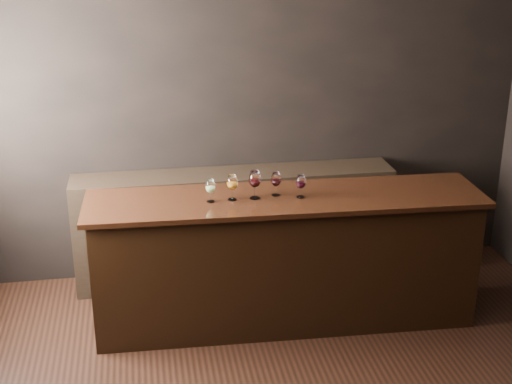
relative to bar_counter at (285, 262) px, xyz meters
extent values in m
cube|color=black|center=(-0.21, 1.01, 0.89)|extent=(5.00, 0.02, 2.80)
cube|color=black|center=(0.00, 0.00, 0.00)|extent=(2.94, 0.74, 1.02)
cube|color=black|center=(0.00, 0.00, 0.53)|extent=(3.04, 0.81, 0.04)
cube|color=black|center=(-0.29, 0.79, -0.01)|extent=(2.76, 0.40, 0.99)
cylinder|color=white|center=(-0.57, -0.01, 0.55)|extent=(0.06, 0.06, 0.00)
cylinder|color=white|center=(-0.57, -0.01, 0.59)|extent=(0.01, 0.01, 0.07)
ellipsoid|color=white|center=(-0.57, -0.01, 0.67)|extent=(0.07, 0.07, 0.10)
cylinder|color=white|center=(-0.57, -0.01, 0.72)|extent=(0.05, 0.05, 0.01)
ellipsoid|color=#C4D877|center=(-0.57, -0.01, 0.65)|extent=(0.06, 0.06, 0.05)
cylinder|color=white|center=(-0.41, 0.00, 0.55)|extent=(0.07, 0.07, 0.00)
cylinder|color=white|center=(-0.41, 0.00, 0.59)|extent=(0.01, 0.01, 0.07)
ellipsoid|color=white|center=(-0.41, 0.00, 0.69)|extent=(0.08, 0.08, 0.12)
cylinder|color=white|center=(-0.41, 0.00, 0.74)|extent=(0.06, 0.06, 0.01)
ellipsoid|color=orange|center=(-0.41, 0.00, 0.67)|extent=(0.07, 0.07, 0.05)
cylinder|color=white|center=(-0.24, 0.00, 0.55)|extent=(0.08, 0.08, 0.00)
cylinder|color=white|center=(-0.24, 0.00, 0.60)|extent=(0.01, 0.01, 0.08)
ellipsoid|color=white|center=(-0.24, 0.00, 0.70)|extent=(0.09, 0.09, 0.13)
cylinder|color=white|center=(-0.24, 0.00, 0.76)|extent=(0.07, 0.07, 0.01)
ellipsoid|color=black|center=(-0.24, 0.00, 0.68)|extent=(0.07, 0.07, 0.06)
cylinder|color=white|center=(-0.07, 0.04, 0.55)|extent=(0.07, 0.07, 0.00)
cylinder|color=white|center=(-0.07, 0.04, 0.59)|extent=(0.01, 0.01, 0.07)
ellipsoid|color=white|center=(-0.07, 0.04, 0.68)|extent=(0.08, 0.08, 0.11)
cylinder|color=white|center=(-0.07, 0.04, 0.73)|extent=(0.06, 0.06, 0.01)
ellipsoid|color=black|center=(-0.07, 0.04, 0.66)|extent=(0.06, 0.06, 0.05)
cylinder|color=white|center=(0.10, -0.03, 0.55)|extent=(0.06, 0.06, 0.00)
cylinder|color=white|center=(0.10, -0.03, 0.59)|extent=(0.01, 0.01, 0.07)
ellipsoid|color=white|center=(0.10, -0.03, 0.67)|extent=(0.07, 0.07, 0.11)
cylinder|color=white|center=(0.10, -0.03, 0.72)|extent=(0.06, 0.06, 0.01)
ellipsoid|color=black|center=(0.10, -0.03, 0.66)|extent=(0.06, 0.06, 0.05)
camera|label=1|loc=(-1.06, -4.90, 2.49)|focal=50.00mm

